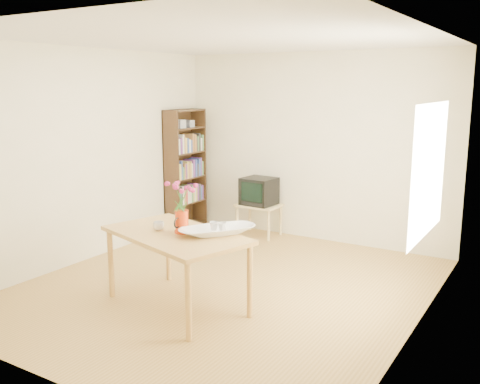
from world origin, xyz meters
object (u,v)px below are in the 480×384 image
Objects in this scene: table at (176,241)px; mug at (159,226)px; pitcher at (182,223)px; television at (259,191)px; bowl at (217,212)px.

mug is at bearing -162.45° from table.
pitcher reaches higher than television.
pitcher is 0.47× the size of television.
television is at bearing 110.73° from bowl.
pitcher is at bearing -159.18° from bowl.
table is at bearing -155.65° from bowl.
bowl is (0.58, 0.17, 0.18)m from mug.
television is at bearing 118.86° from table.
mug is 0.23× the size of television.
mug is at bearing -173.29° from pitcher.
table is 0.19m from pitcher.
table is 3.41× the size of bowl.
bowl is at bearing 173.83° from mug.
television is (-0.94, 2.49, -0.32)m from bowl.
mug is 2.69m from television.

